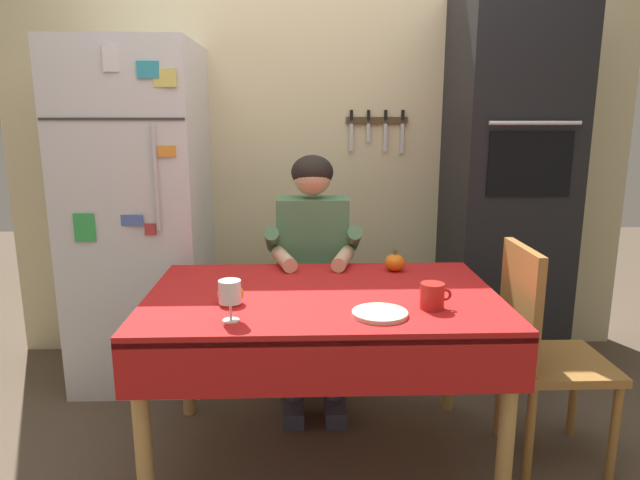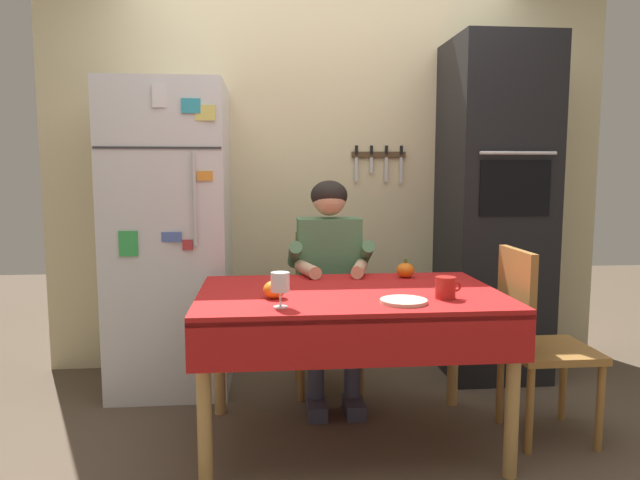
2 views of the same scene
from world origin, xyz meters
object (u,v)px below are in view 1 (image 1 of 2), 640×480
Objects in this scene: dining_table at (323,314)px; seated_person at (313,258)px; pumpkin_large at (395,262)px; serving_tray at (380,314)px; chair_right_side at (541,345)px; wine_glass at (230,293)px; chair_behind_person at (312,289)px; wall_oven at (506,187)px; refrigerator at (140,217)px; coffee_mug at (433,296)px; pumpkin_medium at (231,294)px.

seated_person is at bearing 92.40° from dining_table.
serving_tray is (-0.15, -0.59, -0.03)m from pumpkin_large.
chair_right_side is 6.29× the size of wine_glass.
chair_behind_person reaches higher than serving_tray.
wall_oven is 1.48m from serving_tray.
refrigerator is at bearing 174.41° from chair_behind_person.
seated_person is (0.00, -0.19, 0.23)m from chair_behind_person.
coffee_mug is at bearing 18.60° from serving_tray.
coffee_mug is at bearing -38.33° from refrigerator.
wall_oven reaches higher than seated_person.
coffee_mug is at bearing -5.70° from pumpkin_medium.
refrigerator is 1.29× the size of dining_table.
wall_oven is 2.26× the size of chair_behind_person.
wall_oven is at bearing 6.90° from chair_behind_person.
chair_behind_person is 1.17m from wine_glass.
wall_oven is 1.08m from chair_right_side.
pumpkin_large is (0.67, 0.62, -0.06)m from wine_glass.
wine_glass is (-1.23, -0.28, 0.33)m from chair_right_side.
wall_oven reaches higher than wine_glass.
wine_glass is at bearing -83.26° from pumpkin_medium.
chair_right_side is 4.64× the size of serving_tray.
pumpkin_large is (0.34, 0.34, 0.12)m from dining_table.
wine_glass is at bearing -62.12° from refrigerator.
wall_oven is at bearing 16.52° from seated_person.
chair_behind_person is 1.22m from chair_right_side.
dining_table is 0.33m from serving_tray.
seated_person is at bearing 65.37° from pumpkin_medium.
coffee_mug is at bearing -84.01° from pumpkin_large.
wine_glass is (-1.38, -1.21, -0.21)m from wall_oven.
chair_right_side reaches higher than dining_table.
pumpkin_medium is at bearing -58.88° from refrigerator.
pumpkin_medium is (0.60, -0.99, -0.12)m from refrigerator.
dining_table is 1.51× the size of chair_right_side.
coffee_mug is 0.75m from pumpkin_medium.
chair_right_side reaches higher than coffee_mug.
chair_right_side is 0.78m from serving_tray.
seated_person reaches higher than coffee_mug.
wine_glass is at bearing -138.74° from wall_oven.
wall_oven reaches higher than pumpkin_medium.
pumpkin_medium is 0.57m from serving_tray.
chair_right_side is at bearing 19.10° from serving_tray.
chair_right_side is 0.60m from coffee_mug.
wine_glass is 0.74× the size of serving_tray.
wall_oven is 18.02× the size of coffee_mug.
refrigerator is 0.98m from seated_person.
chair_behind_person is 9.25× the size of pumpkin_large.
pumpkin_large reaches higher than serving_tray.
coffee_mug is (-0.50, -0.18, 0.28)m from chair_right_side.
refrigerator is 1.62m from serving_tray.
coffee_mug is (0.42, -0.79, 0.05)m from seated_person.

